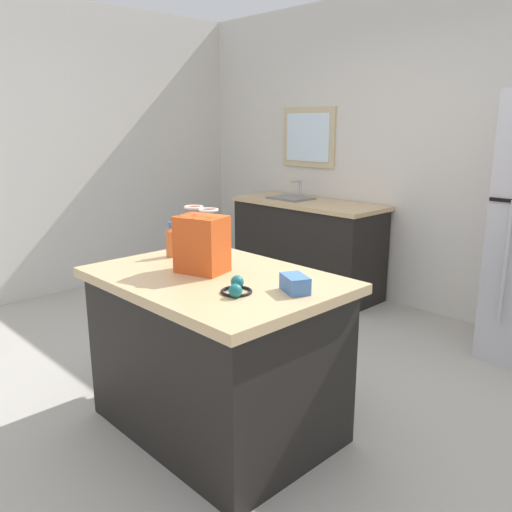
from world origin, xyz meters
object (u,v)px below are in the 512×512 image
Objects in this scene: small_box at (295,284)px; ear_defenders at (236,288)px; bottle at (171,241)px; shopping_bag at (202,244)px; kitchen_island at (216,353)px.

small_box reaches higher than ear_defenders.
bottle is (-0.96, -0.03, 0.05)m from small_box.
ear_defenders is (-0.18, -0.21, -0.02)m from small_box.
bottle is at bearing 166.92° from ear_defenders.
ear_defenders is at bearing -131.38° from small_box.
small_box is at bearing 9.60° from shopping_bag.
kitchen_island is 6.21× the size of ear_defenders.
ear_defenders is at bearing -20.89° from kitchen_island.
shopping_bag is at bearing -170.40° from small_box.
kitchen_island is 3.80× the size of shopping_bag.
shopping_bag is 1.66× the size of bottle.
kitchen_island is 8.57× the size of small_box.
shopping_bag is 0.59m from small_box.
kitchen_island is 0.56m from ear_defenders.
bottle is at bearing 172.05° from kitchen_island.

